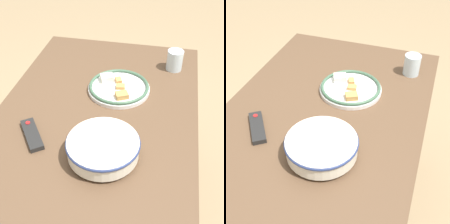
# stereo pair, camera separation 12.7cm
# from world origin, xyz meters

# --- Properties ---
(ground_plane) EXTENTS (8.00, 8.00, 0.00)m
(ground_plane) POSITION_xyz_m (0.00, 0.00, 0.00)
(ground_plane) COLOR #9E8460
(dining_table) EXTENTS (1.28, 0.85, 0.76)m
(dining_table) POSITION_xyz_m (0.00, 0.00, 0.67)
(dining_table) COLOR brown
(dining_table) RESTS_ON ground_plane
(noodle_bowl) EXTENTS (0.27, 0.27, 0.08)m
(noodle_bowl) POSITION_xyz_m (-0.24, -0.09, 0.81)
(noodle_bowl) COLOR silver
(noodle_bowl) RESTS_ON dining_table
(food_plate) EXTENTS (0.29, 0.29, 0.05)m
(food_plate) POSITION_xyz_m (0.17, -0.06, 0.78)
(food_plate) COLOR white
(food_plate) RESTS_ON dining_table
(tv_remote) EXTENTS (0.17, 0.15, 0.02)m
(tv_remote) POSITION_xyz_m (-0.20, 0.21, 0.77)
(tv_remote) COLOR black
(tv_remote) RESTS_ON dining_table
(drinking_glass) EXTENTS (0.08, 0.08, 0.10)m
(drinking_glass) POSITION_xyz_m (0.41, -0.30, 0.82)
(drinking_glass) COLOR silver
(drinking_glass) RESTS_ON dining_table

